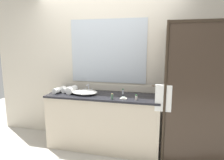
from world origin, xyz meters
name	(u,v)px	position (x,y,z in m)	size (l,w,h in m)	color
ground_plane	(103,146)	(0.00, 0.00, 0.00)	(8.00, 8.00, 0.00)	#B7B2A8
wall_back_with_mirror	(108,67)	(0.00, 0.34, 1.31)	(4.40, 0.06, 2.60)	beige
vanity_cabinet	(103,121)	(0.00, 0.01, 0.45)	(1.80, 0.58, 0.90)	beige
shower_enclosure	(190,95)	(1.27, -0.19, 1.03)	(1.20, 0.59, 2.00)	#2D2319
sink_basin	(85,92)	(-0.30, -0.03, 0.94)	(0.42, 0.31, 0.07)	white
faucet	(88,89)	(-0.30, 0.14, 0.94)	(0.17, 0.12, 0.14)	silver
soap_dish	(123,98)	(0.36, -0.16, 0.91)	(0.10, 0.07, 0.04)	silver
amenity_bottle_shampoo	(136,97)	(0.55, -0.16, 0.94)	(0.03, 0.03, 0.08)	silver
amenity_bottle_body_wash	(112,96)	(0.20, -0.20, 0.94)	(0.03, 0.03, 0.09)	#4C7056
amenity_bottle_conditioner	(123,91)	(0.30, 0.15, 0.94)	(0.03, 0.03, 0.08)	silver
rolled_towel_near_edge	(59,90)	(-0.76, -0.01, 0.95)	(0.09, 0.09, 0.25)	white
rolled_towel_middle	(67,90)	(-0.65, 0.03, 0.95)	(0.09, 0.09, 0.20)	white
rolled_towel_far_edge	(72,90)	(-0.54, 0.00, 0.96)	(0.11, 0.11, 0.25)	white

